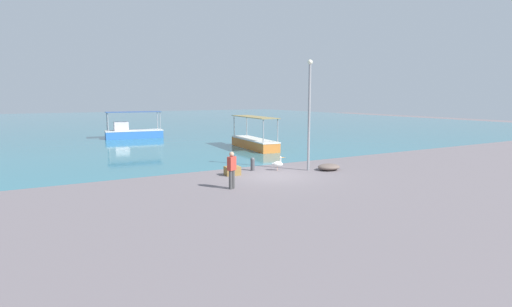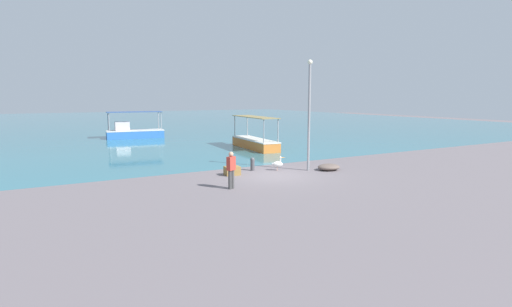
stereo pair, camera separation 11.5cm
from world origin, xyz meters
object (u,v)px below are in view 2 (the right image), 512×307
pelican (278,164)px  net_pile (329,167)px  fishing_boat_outer (255,142)px  cargo_crate (232,171)px  fishing_boat_center (133,132)px  mooring_bollard (253,164)px  lamp_post (309,109)px  fisherman_standing (231,169)px

pelican → net_pile: size_ratio=0.61×
fishing_boat_outer → cargo_crate: size_ratio=8.06×
pelican → net_pile: bearing=-27.2°
fishing_boat_center → mooring_bollard: (1.90, -21.12, -0.25)m
fishing_boat_center → mooring_bollard: fishing_boat_center is taller
mooring_bollard → cargo_crate: size_ratio=0.95×
fishing_boat_outer → fishing_boat_center: (-6.66, 12.86, 0.10)m
mooring_bollard → fishing_boat_outer: bearing=60.1°
cargo_crate → mooring_bollard: bearing=21.3°
net_pile → cargo_crate: bearing=165.6°
cargo_crate → fishing_boat_outer: bearing=54.5°
mooring_bollard → pelican: bearing=-28.4°
net_pile → lamp_post: bearing=154.3°
pelican → fisherman_standing: size_ratio=0.47×
fishing_boat_center → fisherman_standing: 24.58m
fishing_boat_center → lamp_post: size_ratio=0.92×
mooring_bollard → fisherman_standing: (-2.98, -3.43, 0.51)m
lamp_post → cargo_crate: 5.44m
mooring_bollard → fisherman_standing: fisherman_standing is taller
lamp_post → mooring_bollard: lamp_post is taller
fishing_boat_outer → mooring_bollard: 9.53m
pelican → fisherman_standing: bearing=-146.9°
lamp_post → net_pile: lamp_post is taller
fishing_boat_outer → fishing_boat_center: bearing=117.4°
fishing_boat_center → pelican: bearing=-81.8°
fishing_boat_center → fisherman_standing: (-1.08, -24.56, 0.26)m
pelican → fishing_boat_outer: bearing=68.6°
lamp_post → mooring_bollard: bearing=151.7°
lamp_post → cargo_crate: size_ratio=7.81×
fishing_boat_outer → pelican: size_ratio=7.88×
fishing_boat_outer → cargo_crate: fishing_boat_outer is taller
net_pile → fisherman_standing: bearing=-168.1°
fishing_boat_center → mooring_bollard: size_ratio=7.53×
pelican → fisherman_standing: (-4.23, -2.76, 0.53)m
fishing_boat_center → net_pile: size_ratio=4.31×
lamp_post → mooring_bollard: size_ratio=8.21×
fishing_boat_outer → mooring_bollard: (-4.75, -8.26, -0.15)m
fishing_boat_center → net_pile: (5.73, -23.12, -0.47)m
fishing_boat_outer → mooring_bollard: fishing_boat_outer is taller
lamp_post → fishing_boat_center: bearing=101.6°
lamp_post → fisherman_standing: size_ratio=3.62×
fishing_boat_outer → fisherman_standing: bearing=-123.5°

